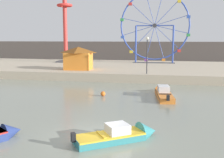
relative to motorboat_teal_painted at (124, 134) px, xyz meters
The scene contains 10 objects.
ground_plane 1.47m from the motorboat_teal_painted, behind, with size 240.00×240.00×0.00m, color gray.
quay_promenade 27.62m from the motorboat_teal_painted, 93.00° to the left, with size 110.00×20.00×1.01m, color #B7A88E.
distant_town_skyline 48.12m from the motorboat_teal_painted, 91.72° to the left, with size 140.00×3.00×4.40m, color #564C47.
motorboat_teal_painted is the anchor object (origin of this frame).
motorboat_orange_hull 11.49m from the motorboat_teal_painted, 80.63° to the left, with size 1.91×6.24×1.33m.
ferris_wheel_blue_frame 33.66m from the motorboat_teal_painted, 89.71° to the left, with size 11.50×1.20×11.96m.
drop_tower_red_tower 35.87m from the motorboat_teal_painted, 115.37° to the left, with size 2.80×2.80×14.41m.
carnival_booth_orange_canopy 23.27m from the motorboat_teal_painted, 113.72° to the left, with size 3.82×3.07×3.02m.
promenade_lamp_near 18.86m from the motorboat_teal_painted, 90.21° to the left, with size 0.32×0.32×4.29m.
mooring_buoy_orange 10.57m from the motorboat_teal_painted, 108.74° to the left, with size 0.44×0.44×0.44m, color orange.
Camera 1 is at (3.39, -13.05, 5.13)m, focal length 43.23 mm.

